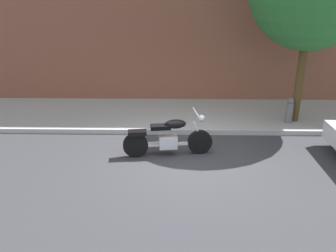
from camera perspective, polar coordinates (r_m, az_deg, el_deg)
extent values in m
plane|color=#38383D|center=(8.47, 3.27, -5.51)|extent=(60.00, 60.00, 0.00)
cube|color=#AFAFAF|center=(11.28, 2.75, 1.86)|extent=(25.98, 3.04, 0.14)
cylinder|color=black|center=(8.70, 5.21, -2.61)|extent=(0.62, 0.20, 0.61)
cylinder|color=black|center=(8.53, -5.31, -3.12)|extent=(0.62, 0.20, 0.61)
cube|color=silver|center=(8.56, 0.00, -2.57)|extent=(0.47, 0.34, 0.32)
cube|color=silver|center=(8.58, 0.00, -3.00)|extent=(1.43, 0.28, 0.06)
ellipsoid|color=black|center=(8.40, 1.22, 0.33)|extent=(0.55, 0.33, 0.22)
cube|color=black|center=(8.39, -1.22, -0.16)|extent=(0.51, 0.30, 0.10)
cube|color=black|center=(8.40, -5.05, -1.09)|extent=(0.47, 0.30, 0.10)
cylinder|color=silver|center=(8.58, 4.88, -0.92)|extent=(0.28, 0.09, 0.58)
cylinder|color=silver|center=(8.39, 4.58, 2.26)|extent=(0.13, 0.70, 0.04)
sphere|color=silver|center=(8.47, 5.48, 1.26)|extent=(0.17, 0.17, 0.17)
cylinder|color=silver|center=(8.72, -1.76, -2.83)|extent=(0.80, 0.20, 0.09)
cylinder|color=brown|center=(10.88, 20.73, 7.60)|extent=(0.23, 0.23, 2.99)
cylinder|color=slate|center=(10.92, 19.12, 1.70)|extent=(0.20, 0.20, 0.75)
sphere|color=slate|center=(10.79, 19.40, 3.87)|extent=(0.19, 0.19, 0.19)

